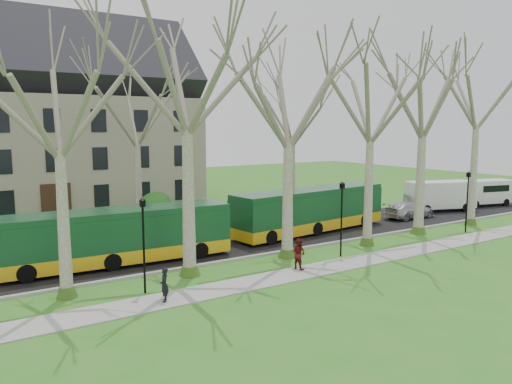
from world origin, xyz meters
TOP-DOWN VIEW (x-y plane):
  - ground at (0.00, 0.00)m, footprint 120.00×120.00m
  - sidewalk at (0.00, -2.50)m, footprint 70.00×2.00m
  - road at (0.00, 5.50)m, footprint 80.00×8.00m
  - curb at (0.00, 1.50)m, footprint 80.00×0.25m
  - building at (-6.00, 24.00)m, footprint 26.50×12.20m
  - tree_row_verge at (0.00, 0.30)m, footprint 49.00×7.00m
  - tree_row_far at (-1.33, 11.00)m, footprint 33.00×7.00m
  - lamp_row at (-0.00, -1.00)m, footprint 36.22×0.22m
  - hedges at (-4.67, 14.00)m, footprint 30.60×8.60m
  - bus_lead at (-5.55, 4.26)m, footprint 12.60×3.26m
  - bus_follow at (8.68, 5.08)m, footprint 13.01×4.07m
  - sedan at (18.83, 4.77)m, footprint 4.69×1.94m
  - van_a at (23.94, 5.68)m, footprint 6.43×4.06m
  - van_b at (29.98, 5.30)m, footprint 5.89×3.31m
  - pedestrian_a at (-5.74, -2.69)m, footprint 0.56×0.65m
  - pedestrian_b at (2.16, -1.91)m, footprint 0.80×0.93m

SIDE VIEW (x-z plane):
  - ground at x=0.00m, z-range 0.00..0.00m
  - sidewalk at x=0.00m, z-range 0.00..0.06m
  - road at x=0.00m, z-range 0.00..0.06m
  - curb at x=0.00m, z-range 0.00..0.14m
  - sedan at x=18.83m, z-range 0.06..1.42m
  - pedestrian_a at x=-5.74m, z-range 0.06..1.56m
  - pedestrian_b at x=2.16m, z-range 0.06..1.72m
  - hedges at x=-4.67m, z-range 0.00..2.00m
  - van_b at x=29.98m, z-range 0.06..2.49m
  - van_a at x=23.94m, z-range 0.06..2.70m
  - bus_lead at x=-5.55m, z-range 0.06..3.18m
  - bus_follow at x=8.68m, z-range 0.06..3.26m
  - lamp_row at x=0.00m, z-range 0.42..4.72m
  - tree_row_far at x=-1.33m, z-range 0.00..12.00m
  - tree_row_verge at x=0.00m, z-range 0.00..14.00m
  - building at x=-6.00m, z-range 0.07..16.07m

